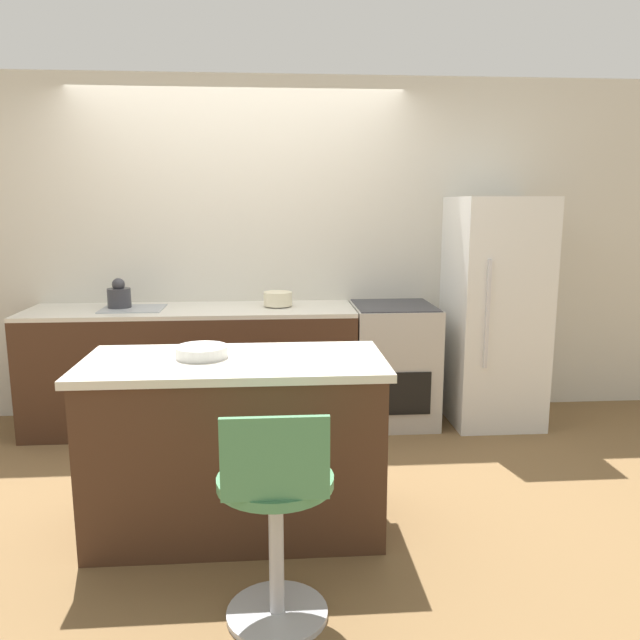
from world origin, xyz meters
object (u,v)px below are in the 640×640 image
refrigerator (494,311)px  stool_chair (276,518)px  oven_range (393,363)px  mixing_bowl (278,299)px  kettle (119,296)px

refrigerator → stool_chair: (-1.66, -2.28, -0.40)m
oven_range → stool_chair: size_ratio=0.98×
stool_chair → mixing_bowl: mixing_bowl is taller
refrigerator → mixing_bowl: bearing=177.6°
refrigerator → stool_chair: bearing=-126.2°
oven_range → refrigerator: bearing=-2.1°
refrigerator → mixing_bowl: 1.63m
oven_range → stool_chair: (-0.91, -2.30, -0.01)m
oven_range → refrigerator: refrigerator is taller
oven_range → mixing_bowl: bearing=177.4°
mixing_bowl → refrigerator: bearing=-2.4°
kettle → mixing_bowl: kettle is taller
refrigerator → kettle: (-2.78, 0.07, 0.14)m
refrigerator → stool_chair: refrigerator is taller
oven_range → stool_chair: 2.47m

